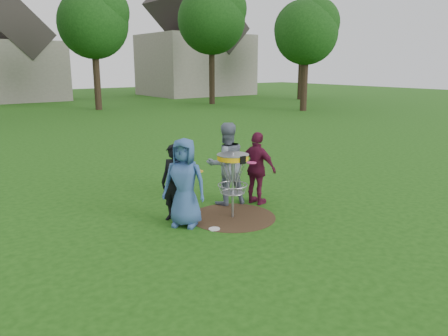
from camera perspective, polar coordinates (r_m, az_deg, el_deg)
ground at (r=9.19m, az=1.13°, el=-6.43°), size 100.00×100.00×0.00m
dirt_patch at (r=9.19m, az=1.13°, el=-6.40°), size 1.80×1.80×0.01m
player_blue at (r=8.52m, az=-5.19°, el=-1.91°), size 0.97×1.02×1.75m
player_black at (r=8.83m, az=-6.53°, el=-1.96°), size 0.60×0.69×1.58m
player_grey at (r=9.82m, az=0.27°, el=0.56°), size 1.06×0.92×1.87m
player_maroon at (r=9.87m, az=4.36°, el=-0.05°), size 0.63×1.04×1.65m
disc_on_grass at (r=8.53m, az=-1.27°, el=-7.97°), size 0.22×0.22×0.02m
disc_golf_basket at (r=8.90m, az=1.16°, el=-0.24°), size 0.66×0.67×1.38m
held_discs at (r=9.10m, az=-0.87°, el=0.28°), size 1.78×0.65×0.19m
tree_row at (r=28.25m, az=-26.19°, el=18.41°), size 51.20×17.42×9.90m
house_row at (r=41.15m, az=-23.24°, el=13.81°), size 44.50×10.65×11.62m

